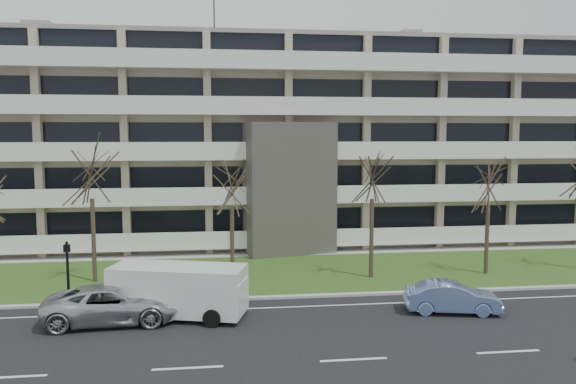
{
  "coord_description": "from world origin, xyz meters",
  "views": [
    {
      "loc": [
        -4.84,
        -19.33,
        8.25
      ],
      "look_at": [
        -1.18,
        10.0,
        5.16
      ],
      "focal_mm": 35.0,
      "sensor_mm": 36.0,
      "label": 1
    }
  ],
  "objects": [
    {
      "name": "ground",
      "position": [
        0.0,
        0.0,
        0.0
      ],
      "size": [
        160.0,
        160.0,
        0.0
      ],
      "primitive_type": "plane",
      "color": "black",
      "rests_on": "ground"
    },
    {
      "name": "grass_verge",
      "position": [
        0.0,
        13.0,
        0.03
      ],
      "size": [
        90.0,
        10.0,
        0.06
      ],
      "primitive_type": "cube",
      "color": "#2C4E1A",
      "rests_on": "ground"
    },
    {
      "name": "curb",
      "position": [
        0.0,
        8.0,
        0.06
      ],
      "size": [
        90.0,
        0.35,
        0.12
      ],
      "primitive_type": "cube",
      "color": "#B2B2AD",
      "rests_on": "ground"
    },
    {
      "name": "sidewalk",
      "position": [
        0.0,
        18.5,
        0.04
      ],
      "size": [
        90.0,
        2.0,
        0.08
      ],
      "primitive_type": "cube",
      "color": "#B2B2AD",
      "rests_on": "ground"
    },
    {
      "name": "lane_edge_line",
      "position": [
        0.0,
        6.5,
        0.01
      ],
      "size": [
        90.0,
        0.12,
        0.01
      ],
      "primitive_type": "cube",
      "color": "white",
      "rests_on": "ground"
    },
    {
      "name": "apartment_building",
      "position": [
        -0.01,
        25.32,
        7.61
      ],
      "size": [
        60.5,
        15.1,
        18.75
      ],
      "color": "tan",
      "rests_on": "ground"
    },
    {
      "name": "silver_pickup",
      "position": [
        -9.48,
        5.35,
        0.82
      ],
      "size": [
        6.01,
        3.0,
        1.63
      ],
      "primitive_type": "imported",
      "rotation": [
        0.0,
        0.0,
        1.62
      ],
      "color": "#B4B7BB",
      "rests_on": "ground"
    },
    {
      "name": "blue_sedan",
      "position": [
        5.82,
        4.79,
        0.71
      ],
      "size": [
        4.54,
        2.35,
        1.43
      ],
      "primitive_type": "imported",
      "rotation": [
        0.0,
        0.0,
        1.37
      ],
      "color": "#7F9CDD",
      "rests_on": "ground"
    },
    {
      "name": "white_van",
      "position": [
        -6.62,
        5.73,
        1.39
      ],
      "size": [
        6.37,
        3.76,
        2.33
      ],
      "rotation": [
        0.0,
        0.0,
        -0.28
      ],
      "color": "white",
      "rests_on": "ground"
    },
    {
      "name": "pedestrian_signal",
      "position": [
        -11.93,
        7.59,
        2.05
      ],
      "size": [
        0.32,
        0.27,
        3.22
      ],
      "rotation": [
        0.0,
        0.0,
        0.11
      ],
      "color": "black",
      "rests_on": "ground"
    },
    {
      "name": "tree_2",
      "position": [
        -11.73,
        12.31,
        6.52
      ],
      "size": [
        4.19,
        4.19,
        8.38
      ],
      "color": "#382B21",
      "rests_on": "ground"
    },
    {
      "name": "tree_3",
      "position": [
        -4.11,
        11.93,
        5.62
      ],
      "size": [
        3.62,
        3.62,
        7.24
      ],
      "color": "#382B21",
      "rests_on": "ground"
    },
    {
      "name": "tree_4",
      "position": [
        3.79,
        11.34,
        6.36
      ],
      "size": [
        4.09,
        4.09,
        8.17
      ],
      "color": "#382B21",
      "rests_on": "ground"
    },
    {
      "name": "tree_5",
      "position": [
        10.73,
        11.33,
        5.58
      ],
      "size": [
        3.59,
        3.59,
        7.17
      ],
      "color": "#382B21",
      "rests_on": "ground"
    }
  ]
}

